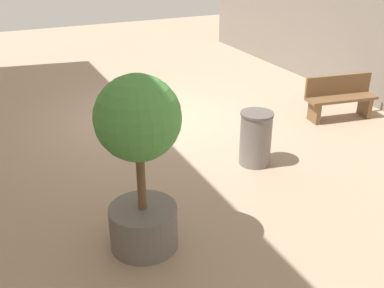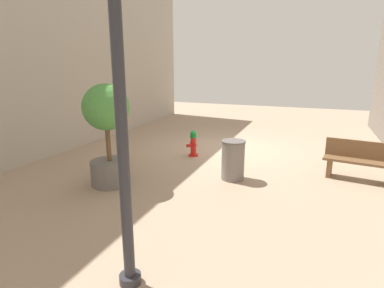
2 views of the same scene
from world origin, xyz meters
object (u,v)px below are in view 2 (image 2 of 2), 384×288
planter_tree (107,127)px  street_lamp (119,84)px  fire_hydrant (193,143)px  bench_near (359,160)px  trash_bin (233,160)px

planter_tree → street_lamp: bearing=129.4°
fire_hydrant → bench_near: size_ratio=0.48×
fire_hydrant → trash_bin: trash_bin is taller
planter_tree → street_lamp: street_lamp is taller
planter_tree → fire_hydrant: bearing=-108.2°
fire_hydrant → trash_bin: bearing=136.9°
street_lamp → trash_bin: size_ratio=4.22×
fire_hydrant → bench_near: (-4.48, 0.44, 0.10)m
fire_hydrant → planter_tree: size_ratio=0.34×
planter_tree → street_lamp: size_ratio=0.57×
fire_hydrant → trash_bin: size_ratio=0.82×
fire_hydrant → street_lamp: (-1.33, 5.68, 2.13)m
bench_near → trash_bin: trash_bin is taller
street_lamp → fire_hydrant: bearing=-76.8°
planter_tree → street_lamp: (-2.28, 2.78, 1.15)m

